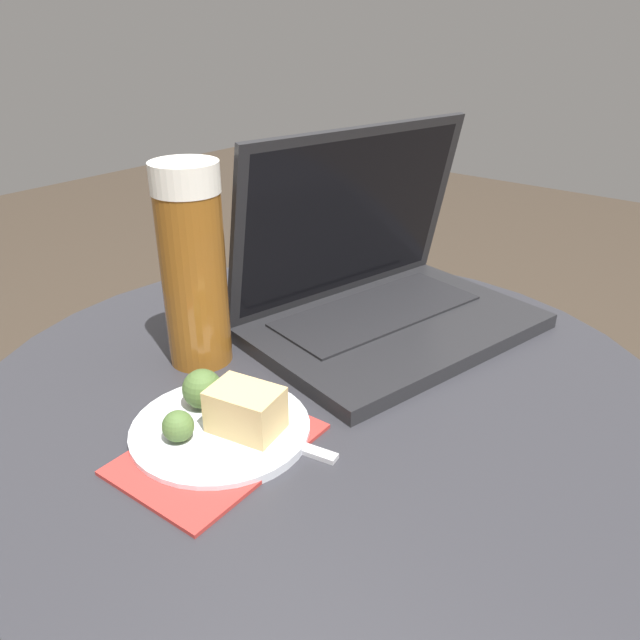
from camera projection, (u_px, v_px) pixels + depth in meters
name	position (u px, v px, depth m)	size (l,w,h in m)	color
table	(321.00, 458.00, 0.72)	(0.75, 0.75, 0.51)	#9E9EA3
napkin	(218.00, 448.00, 0.57)	(0.18, 0.13, 0.00)	#B7332D
laptop	(380.00, 289.00, 0.78)	(0.39, 0.30, 0.24)	#232326
beer_glass	(193.00, 267.00, 0.67)	(0.07, 0.07, 0.23)	brown
snack_plate	(223.00, 418.00, 0.59)	(0.17, 0.17, 0.05)	silver
fork	(248.00, 429.00, 0.60)	(0.05, 0.16, 0.00)	silver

